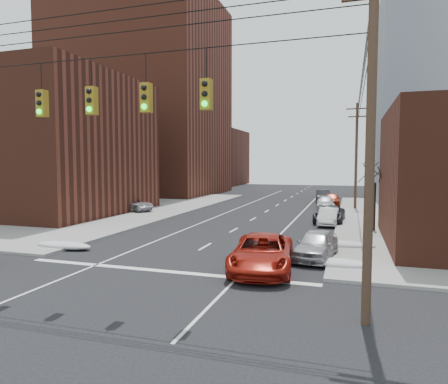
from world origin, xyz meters
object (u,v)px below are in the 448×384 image
Objects in this scene: parked_car_d at (325,203)px; lot_car_c at (78,203)px; parked_car_a at (316,245)px; lot_car_b at (133,205)px; parked_car_e at (332,199)px; lot_car_a at (98,205)px; lot_car_d at (113,199)px; parked_car_c at (329,214)px; red_pickup at (262,253)px; parked_car_f at (323,196)px; parked_car_b at (328,217)px.

lot_car_c is (-23.56, -9.78, 0.25)m from parked_car_d.
parked_car_a is 0.97× the size of lot_car_b.
parked_car_e is at bearing 74.95° from parked_car_d.
parked_car_e is 0.95× the size of lot_car_a.
lot_car_b is at bearing -124.29° from lot_car_d.
red_pickup is at bearing -95.56° from parked_car_c.
lot_car_a reaches higher than parked_car_c.
parked_car_c is 24.57m from lot_car_d.
red_pickup reaches higher than parked_car_f.
parked_car_f is 28.33m from lot_car_c.
red_pickup reaches higher than parked_car_e.
lot_car_a reaches higher than lot_car_c.
lot_car_a is (-20.92, -0.12, 0.24)m from parked_car_b.
parked_car_b is 0.88× the size of lot_car_a.
parked_car_f reaches higher than parked_car_d.
parked_car_b is 18.96m from lot_car_b.
parked_car_b is at bearing -91.28° from parked_car_d.
parked_car_c is (0.00, 13.03, -0.05)m from parked_car_a.
lot_car_d reaches higher than parked_car_c.
parked_car_d is 7.00m from parked_car_f.
parked_car_e is (-0.36, 26.18, 0.00)m from parked_car_a.
lot_car_a reaches higher than red_pickup.
parked_car_c is at bearing 97.48° from parked_car_a.
parked_car_c reaches higher than parked_car_d.
red_pickup reaches higher than parked_car_c.
red_pickup is 1.34× the size of parked_car_e.
parked_car_d is 1.00× the size of lot_car_b.
parked_car_a is 30.25m from lot_car_d.
parked_car_c is 1.06× the size of parked_car_f.
lot_car_c is 5.42m from lot_car_d.
lot_car_b is at bearing 179.04° from parked_car_c.
parked_car_c is 1.08× the size of lot_car_a.
parked_car_d is at bearing -37.85° from lot_car_a.
lot_car_b is at bearing -150.05° from parked_car_e.
parked_car_e is 1.09× the size of lot_car_d.
parked_car_e is 25.25m from lot_car_a.
lot_car_b reaches higher than parked_car_d.
lot_car_c is (-3.53, 1.56, -0.02)m from lot_car_a.
parked_car_d is (-0.90, 22.86, -0.09)m from parked_car_a.
lot_car_a reaches higher than parked_car_e.
parked_car_f is at bearing 96.76° from parked_car_b.
parked_car_f is (-1.60, 29.83, 0.03)m from parked_car_a.
parked_car_a is 1.00× the size of parked_car_e.
parked_car_b is 0.86× the size of parked_car_f.
lot_car_a is at bearing -150.13° from lot_car_d.
red_pickup is 1.31× the size of lot_car_b.
lot_car_d reaches higher than lot_car_b.
lot_car_a is 1.15× the size of lot_car_d.
lot_car_a reaches higher than lot_car_d.
red_pickup reaches higher than parked_car_d.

